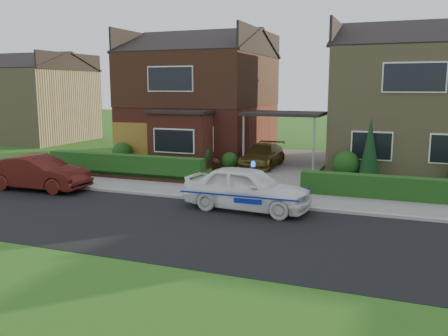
% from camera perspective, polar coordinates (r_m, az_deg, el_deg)
% --- Properties ---
extents(ground, '(120.00, 120.00, 0.00)m').
position_cam_1_polar(ground, '(13.84, -3.73, -7.12)').
color(ground, '#295115').
rests_on(ground, ground).
extents(road, '(60.00, 6.00, 0.02)m').
position_cam_1_polar(road, '(13.84, -3.73, -7.12)').
color(road, black).
rests_on(road, ground).
extents(kerb, '(60.00, 0.16, 0.12)m').
position_cam_1_polar(kerb, '(16.54, 0.68, -4.06)').
color(kerb, '#9E9993').
rests_on(kerb, ground).
extents(sidewalk, '(60.00, 2.00, 0.10)m').
position_cam_1_polar(sidewalk, '(17.51, 1.87, -3.32)').
color(sidewalk, slate).
rests_on(sidewalk, ground).
extents(grass_verge, '(60.00, 4.00, 0.01)m').
position_cam_1_polar(grass_verge, '(9.81, -16.38, -14.81)').
color(grass_verge, '#295115').
rests_on(grass_verge, ground).
extents(driveway, '(3.80, 12.00, 0.12)m').
position_cam_1_polar(driveway, '(24.01, 7.25, 0.22)').
color(driveway, '#666059').
rests_on(driveway, ground).
extents(house_left, '(7.50, 9.53, 7.25)m').
position_cam_1_polar(house_left, '(28.30, -2.75, 9.35)').
color(house_left, maroon).
rests_on(house_left, ground).
extents(house_right, '(7.50, 8.06, 7.25)m').
position_cam_1_polar(house_right, '(26.02, 21.69, 8.32)').
color(house_right, '#96835C').
rests_on(house_right, ground).
extents(carport_link, '(3.80, 3.00, 2.77)m').
position_cam_1_polar(carport_link, '(23.68, 7.36, 6.40)').
color(carport_link, black).
rests_on(carport_link, ground).
extents(garage_door, '(2.20, 0.10, 2.10)m').
position_cam_1_polar(garage_door, '(26.12, -11.16, 3.07)').
color(garage_door, brown).
rests_on(garage_door, ground).
extents(dwarf_wall, '(7.70, 0.25, 0.36)m').
position_cam_1_polar(dwarf_wall, '(21.06, -12.12, -0.94)').
color(dwarf_wall, maroon).
rests_on(dwarf_wall, ground).
extents(hedge_left, '(7.50, 0.55, 0.90)m').
position_cam_1_polar(hedge_left, '(21.22, -11.88, -1.35)').
color(hedge_left, '#123510').
rests_on(hedge_left, ground).
extents(hedge_right, '(7.50, 0.55, 0.80)m').
position_cam_1_polar(hedge_right, '(17.84, 21.19, -3.91)').
color(hedge_right, '#123510').
rests_on(hedge_right, ground).
extents(shrub_left_far, '(1.08, 1.08, 1.08)m').
position_cam_1_polar(shrub_left_far, '(25.94, -12.13, 1.86)').
color(shrub_left_far, '#123510').
rests_on(shrub_left_far, ground).
extents(shrub_left_mid, '(1.32, 1.32, 1.32)m').
position_cam_1_polar(shrub_left_mid, '(23.61, -3.19, 1.59)').
color(shrub_left_mid, '#123510').
rests_on(shrub_left_mid, ground).
extents(shrub_left_near, '(0.84, 0.84, 0.84)m').
position_cam_1_polar(shrub_left_near, '(23.32, 0.71, 0.91)').
color(shrub_left_near, '#123510').
rests_on(shrub_left_near, ground).
extents(shrub_right_near, '(1.20, 1.20, 1.20)m').
position_cam_1_polar(shrub_right_near, '(21.82, 14.46, 0.46)').
color(shrub_right_near, '#123510').
rests_on(shrub_right_near, ground).
extents(conifer_a, '(0.90, 0.90, 2.60)m').
position_cam_1_polar(conifer_a, '(21.44, 17.13, 2.06)').
color(conifer_a, black).
rests_on(conifer_a, ground).
extents(neighbour_left, '(6.50, 7.00, 5.20)m').
position_cam_1_polar(neighbour_left, '(37.95, -21.61, 6.96)').
color(neighbour_left, '#96835C').
rests_on(neighbour_left, ground).
extents(police_car, '(3.87, 4.33, 1.60)m').
position_cam_1_polar(police_car, '(15.53, 2.81, -2.50)').
color(police_car, white).
rests_on(police_car, ground).
extents(driveway_car, '(1.57, 3.84, 1.11)m').
position_cam_1_polar(driveway_car, '(23.36, 4.66, 1.53)').
color(driveway_car, brown).
rests_on(driveway_car, driveway).
extents(street_car, '(1.60, 4.13, 1.34)m').
position_cam_1_polar(street_car, '(19.90, -21.44, -0.59)').
color(street_car, '#4E1510').
rests_on(street_car, ground).
extents(potted_plant_a, '(0.43, 0.35, 0.70)m').
position_cam_1_polar(potted_plant_a, '(21.41, -10.22, -0.24)').
color(potted_plant_a, gray).
rests_on(potted_plant_a, ground).
extents(potted_plant_b, '(0.59, 0.57, 0.84)m').
position_cam_1_polar(potted_plant_b, '(22.75, -15.29, 0.33)').
color(potted_plant_b, gray).
rests_on(potted_plant_b, ground).
extents(potted_plant_c, '(0.49, 0.49, 0.73)m').
position_cam_1_polar(potted_plant_c, '(21.93, -0.94, 0.19)').
color(potted_plant_c, gray).
rests_on(potted_plant_c, ground).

